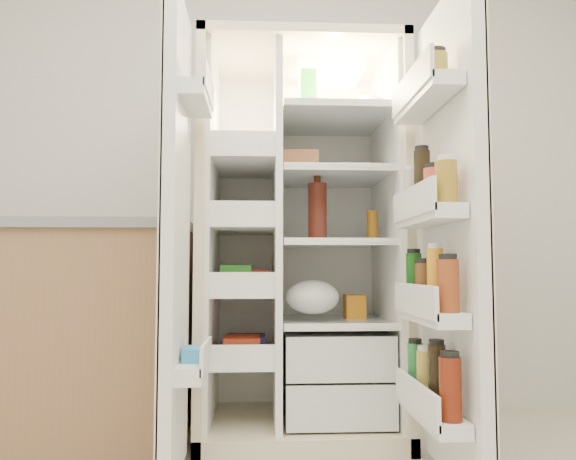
{
  "coord_description": "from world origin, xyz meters",
  "views": [
    {
      "loc": [
        -0.04,
        -0.97,
        0.77
      ],
      "look_at": [
        0.07,
        1.25,
        0.92
      ],
      "focal_mm": 34.0,
      "sensor_mm": 36.0,
      "label": 1
    }
  ],
  "objects": [
    {
      "name": "wall_back",
      "position": [
        0.0,
        2.0,
        1.35
      ],
      "size": [
        4.0,
        0.02,
        2.7
      ],
      "primitive_type": "cube",
      "color": "silver",
      "rests_on": "floor"
    },
    {
      "name": "refrigerator",
      "position": [
        0.16,
        1.65,
        0.74
      ],
      "size": [
        0.92,
        0.7,
        1.8
      ],
      "color": "beige",
      "rests_on": "floor"
    },
    {
      "name": "freezer_door",
      "position": [
        -0.35,
        1.05,
        0.89
      ],
      "size": [
        0.15,
        0.4,
        1.72
      ],
      "color": "white",
      "rests_on": "floor"
    },
    {
      "name": "fridge_door",
      "position": [
        0.63,
        0.96,
        0.87
      ],
      "size": [
        0.17,
        0.58,
        1.72
      ],
      "color": "white",
      "rests_on": "floor"
    },
    {
      "name": "kitchen_counter",
      "position": [
        -1.03,
        1.63,
        0.49
      ],
      "size": [
        1.34,
        0.72,
        0.98
      ],
      "color": "#906548",
      "rests_on": "floor"
    }
  ]
}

